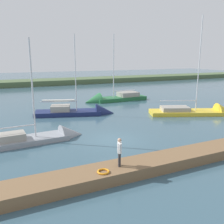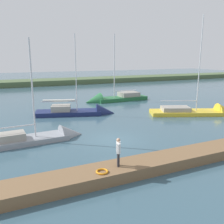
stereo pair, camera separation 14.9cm
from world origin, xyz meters
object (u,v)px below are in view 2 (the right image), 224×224
life_ring_buoy (102,171)px  sailboat_mid_channel (42,139)px  sailboat_far_left (202,114)px  person_on_dock (118,150)px  sailboat_inner_slip (111,100)px  sailboat_outer_mooring (82,113)px

life_ring_buoy → sailboat_mid_channel: (1.83, -8.33, -0.56)m
sailboat_far_left → person_on_dock: (15.70, 9.58, 1.48)m
life_ring_buoy → sailboat_inner_slip: 24.80m
sailboat_mid_channel → sailboat_inner_slip: bearing=44.8°
sailboat_far_left → person_on_dock: bearing=-125.7°
life_ring_buoy → sailboat_mid_channel: size_ratio=0.07×
sailboat_outer_mooring → sailboat_far_left: size_ratio=0.83×
sailboat_mid_channel → life_ring_buoy: bearing=-81.1°
life_ring_buoy → sailboat_far_left: size_ratio=0.05×
life_ring_buoy → person_on_dock: person_on_dock is taller
sailboat_far_left → person_on_dock: size_ratio=7.61×
life_ring_buoy → sailboat_far_left: (-16.81, -9.92, -0.61)m
life_ring_buoy → person_on_dock: size_ratio=0.41×
sailboat_far_left → sailboat_mid_channel: 18.71m
sailboat_far_left → sailboat_outer_mooring: bearing=178.5°
sailboat_outer_mooring → person_on_dock: 15.73m
life_ring_buoy → sailboat_far_left: bearing=-149.5°
sailboat_far_left → sailboat_mid_channel: bearing=-152.2°
sailboat_outer_mooring → sailboat_far_left: sailboat_far_left is taller
sailboat_outer_mooring → sailboat_inner_slip: bearing=61.6°
life_ring_buoy → sailboat_far_left: 19.53m
sailboat_mid_channel → person_on_dock: sailboat_mid_channel is taller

